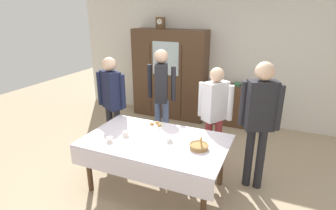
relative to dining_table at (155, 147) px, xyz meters
The scene contains 19 objects.
ground_plane 0.69m from the dining_table, 90.00° to the left, with size 12.00×12.00×0.00m, color tan.
back_wall 2.97m from the dining_table, 90.00° to the left, with size 6.40×0.10×2.70m, color silver.
dining_table is the anchor object (origin of this frame).
wall_cabinet 2.76m from the dining_table, 109.15° to the left, with size 1.65×0.46×1.94m.
mantel_clock 3.16m from the dining_table, 113.29° to the left, with size 0.18×0.11×0.24m.
bookshelf_low 2.71m from the dining_table, 77.69° to the left, with size 1.01×0.35×0.87m.
book_stack 2.72m from the dining_table, 77.69° to the left, with size 0.14×0.21×0.05m.
tea_cup_far_right 0.43m from the dining_table, behind, with size 0.13×0.13×0.06m.
tea_cup_center 0.58m from the dining_table, 153.72° to the right, with size 0.13×0.13×0.06m.
tea_cup_mid_right 0.22m from the dining_table, 18.39° to the left, with size 0.13×0.13×0.06m.
bread_basket 0.60m from the dining_table, ahead, with size 0.24×0.24×0.16m.
pastry_plate 0.48m from the dining_table, 113.73° to the left, with size 0.28×0.28×0.05m.
spoon_mid_right 0.37m from the dining_table, 47.22° to the left, with size 0.12×0.02×0.01m.
spoon_far_left 0.27m from the dining_table, 116.39° to the right, with size 0.12×0.02×0.01m.
spoon_far_right 0.32m from the dining_table, 44.36° to the right, with size 0.12×0.02×0.01m.
person_near_right_end 1.35m from the dining_table, 110.76° to the left, with size 0.52×0.41×1.72m.
person_by_cabinet 1.11m from the dining_table, 58.70° to the left, with size 0.52×0.41×1.56m.
person_behind_table_left 1.30m from the dining_table, 149.55° to the left, with size 0.52×0.35×1.64m.
person_behind_table_right 1.41m from the dining_table, 26.34° to the left, with size 0.52×0.33×1.75m.
Camera 1 is at (1.43, -3.07, 2.35)m, focal length 29.08 mm.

